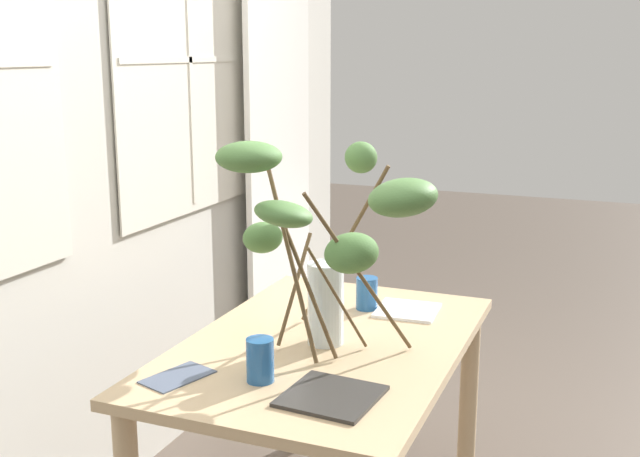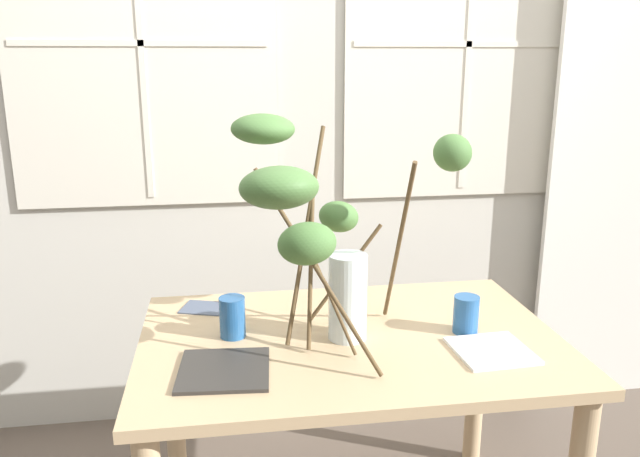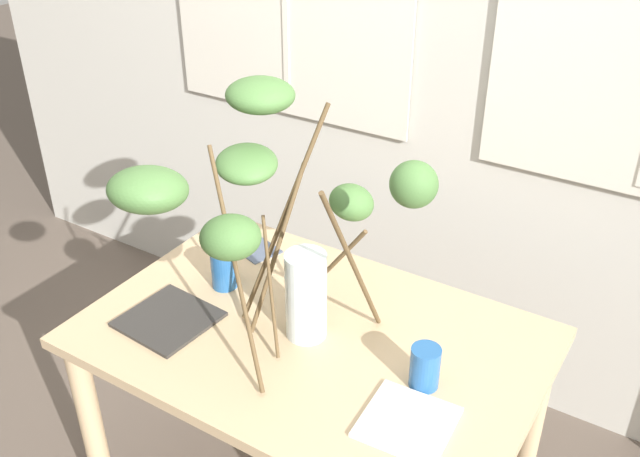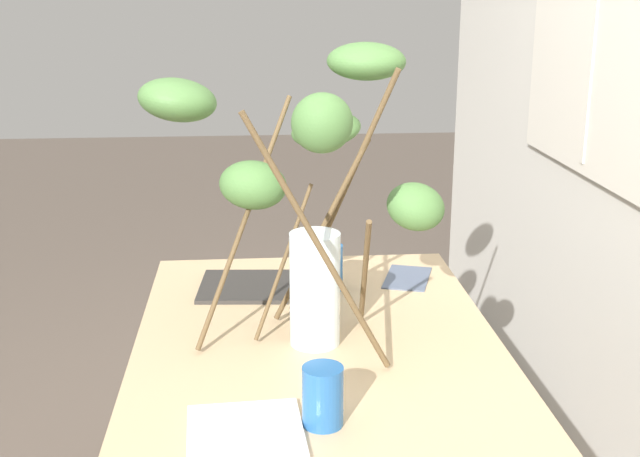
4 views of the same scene
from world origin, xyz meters
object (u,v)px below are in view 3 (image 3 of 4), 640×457
Objects in this scene: dining_table at (311,365)px; plate_square_left at (169,319)px; vase_with_branches at (266,207)px; drinking_glass_blue_left at (224,269)px; drinking_glass_blue_right at (425,367)px; plate_square_right at (407,422)px.

dining_table is 5.23× the size of plate_square_left.
drinking_glass_blue_left is (-0.24, 0.09, -0.33)m from vase_with_branches.
drinking_glass_blue_left reaches higher than drinking_glass_blue_right.
vase_with_branches reaches higher than drinking_glass_blue_right.
dining_table is 0.40m from drinking_glass_blue_left.
plate_square_right is at bearing 0.26° from plate_square_left.
drinking_glass_blue_right is 0.16m from plate_square_right.
drinking_glass_blue_left is at bearing 159.43° from vase_with_branches.
dining_table is 10.87× the size of drinking_glass_blue_right.
drinking_glass_blue_left is 1.07× the size of drinking_glass_blue_right.
dining_table is 0.40m from drinking_glass_blue_right.
vase_with_branches reaches higher than drinking_glass_blue_left.
drinking_glass_blue_right is (0.47, 0.01, -0.34)m from vase_with_branches.
dining_table is at bearing 176.53° from drinking_glass_blue_right.
plate_square_left is at bearing -155.98° from dining_table.
drinking_glass_blue_left is 0.24m from plate_square_left.
plate_square_right is at bearing -14.86° from vase_with_branches.
drinking_glass_blue_right is (0.36, -0.02, 0.18)m from dining_table.
plate_square_right is (0.74, -0.22, -0.06)m from drinking_glass_blue_left.
vase_with_branches is 0.58m from drinking_glass_blue_right.
drinking_glass_blue_left is 0.59× the size of plate_square_right.
plate_square_left is 1.14× the size of plate_square_right.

